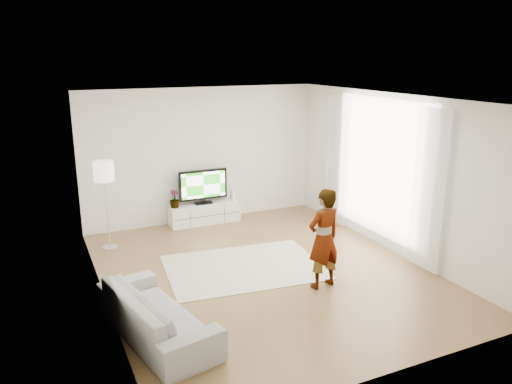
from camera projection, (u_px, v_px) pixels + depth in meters
name	position (u px, v px, depth m)	size (l,w,h in m)	color
floor	(265.00, 272.00, 8.14)	(6.00, 6.00, 0.00)	#9C7846
ceiling	(266.00, 99.00, 7.40)	(6.00, 6.00, 0.00)	white
wall_left	(99.00, 210.00, 6.76)	(0.02, 6.00, 2.80)	silver
wall_right	(393.00, 174.00, 8.79)	(0.02, 6.00, 2.80)	silver
wall_back	(202.00, 155.00, 10.39)	(5.00, 0.02, 2.80)	silver
wall_front	(392.00, 258.00, 5.15)	(5.00, 0.02, 2.80)	silver
window	(381.00, 168.00, 9.03)	(0.01, 2.60, 2.50)	white
curtain_near	(429.00, 191.00, 7.88)	(0.04, 0.70, 2.60)	white
curtain_far	(337.00, 160.00, 10.16)	(0.04, 0.70, 2.60)	white
media_console	(204.00, 213.00, 10.48)	(1.48, 0.42, 0.42)	white
television	(203.00, 185.00, 10.34)	(1.04, 0.20, 0.72)	black
game_console	(233.00, 195.00, 10.65)	(0.06, 0.17, 0.23)	white
potted_plant	(174.00, 199.00, 10.12)	(0.21, 0.21, 0.37)	#3F7238
rug	(244.00, 267.00, 8.32)	(2.53, 1.82, 0.01)	beige
player	(324.00, 239.00, 7.43)	(0.56, 0.37, 1.54)	#334772
sofa	(156.00, 313.00, 6.26)	(2.06, 0.81, 0.60)	#A5A5A1
floor_lamp	(104.00, 175.00, 8.80)	(0.36, 0.36, 1.62)	silver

